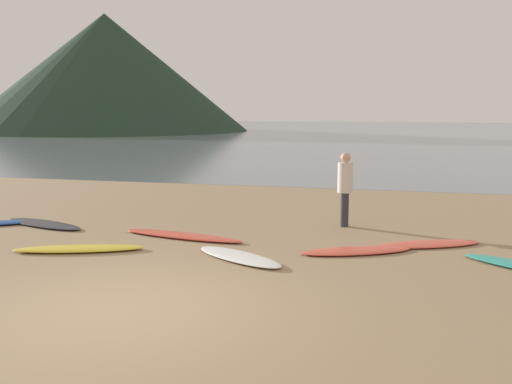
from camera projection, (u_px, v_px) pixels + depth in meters
The scene contains 10 objects.
ground_plane at pixel (284, 198), 16.71m from camera, with size 120.00×120.00×0.20m, color #997C5B.
ocean_water at pixel (373, 131), 66.27m from camera, with size 140.00×100.00×0.01m, color slate.
headland_hill at pixel (106, 73), 66.47m from camera, with size 33.12×33.12×13.48m, color #1E3323.
surfboard_2 at pixel (44, 224), 12.32m from camera, with size 2.25×0.58×0.07m, color #333338.
surfboard_3 at pixel (79, 249), 10.09m from camera, with size 2.29×0.51×0.09m, color yellow.
surfboard_4 at pixel (182, 236), 11.16m from camera, with size 2.66×0.48×0.08m, color #D84C38.
surfboard_5 at pixel (239, 257), 9.55m from camera, with size 1.91×0.59×0.08m, color white.
surfboard_6 at pixel (356, 251), 9.99m from camera, with size 2.02×0.59×0.07m, color #D84C38.
surfboard_7 at pixel (428, 244), 10.50m from camera, with size 2.04×0.59×0.06m, color #D84C38.
person_1 at pixel (345, 183), 12.09m from camera, with size 0.32×0.32×1.59m.
Camera 1 is at (3.31, -6.19, 2.49)m, focal length 39.91 mm.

